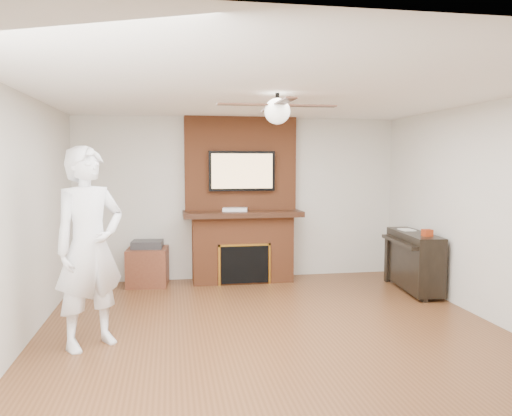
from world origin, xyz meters
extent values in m
cube|color=#532F18|center=(0.00, 0.00, -0.09)|extent=(5.36, 5.86, 0.18)
cube|color=white|center=(0.00, 0.00, 2.59)|extent=(5.36, 5.86, 0.18)
cube|color=beige|center=(0.00, 2.84, 1.25)|extent=(5.36, 0.18, 2.50)
cube|color=beige|center=(0.00, -2.84, 1.25)|extent=(5.36, 0.18, 2.50)
cube|color=beige|center=(-2.59, 0.00, 1.25)|extent=(0.18, 5.86, 2.50)
cube|color=beige|center=(2.59, 0.00, 1.25)|extent=(0.18, 5.86, 2.50)
cube|color=brown|center=(0.00, 2.50, 0.50)|extent=(1.50, 0.50, 1.00)
cube|color=black|center=(0.00, 2.47, 1.04)|extent=(1.78, 0.64, 0.08)
cube|color=brown|center=(0.00, 2.65, 1.79)|extent=(1.70, 0.20, 1.42)
cube|color=black|center=(0.00, 2.25, 0.31)|extent=(0.70, 0.06, 0.55)
cube|color=#BF8C2D|center=(0.00, 2.24, 0.60)|extent=(0.78, 0.02, 0.03)
cube|color=#BF8C2D|center=(-0.38, 2.24, 0.31)|extent=(0.03, 0.02, 0.61)
cube|color=#BF8C2D|center=(0.38, 2.24, 0.31)|extent=(0.03, 0.02, 0.61)
cube|color=black|center=(0.00, 2.50, 1.68)|extent=(1.00, 0.07, 0.60)
cube|color=#E1B477|center=(0.00, 2.47, 1.68)|extent=(0.92, 0.01, 0.52)
cylinder|color=black|center=(0.00, 0.00, 2.43)|extent=(0.04, 0.04, 0.14)
sphere|color=white|center=(0.00, 0.00, 2.32)|extent=(0.26, 0.26, 0.26)
cube|color=black|center=(0.33, 0.00, 2.38)|extent=(0.55, 0.11, 0.01)
cube|color=black|center=(0.00, 0.33, 2.38)|extent=(0.11, 0.55, 0.01)
cube|color=black|center=(-0.33, 0.00, 2.38)|extent=(0.55, 0.11, 0.01)
cube|color=black|center=(0.00, -0.33, 2.38)|extent=(0.11, 0.55, 0.01)
imported|color=white|center=(-1.85, 0.05, 0.98)|extent=(0.87, 0.82, 1.97)
cube|color=#562818|center=(-1.41, 2.48, 0.28)|extent=(0.62, 0.62, 0.55)
cube|color=#2C2C2E|center=(-1.41, 2.48, 0.61)|extent=(0.47, 0.39, 0.11)
cube|color=black|center=(2.30, 1.51, 0.44)|extent=(0.49, 1.30, 0.78)
cube|color=black|center=(2.17, 0.94, 0.34)|extent=(0.06, 0.10, 0.68)
cube|color=black|center=(2.17, 2.07, 0.34)|extent=(0.06, 0.10, 0.68)
cube|color=black|center=(2.09, 1.51, 0.70)|extent=(0.25, 1.18, 0.05)
cube|color=silver|center=(2.30, 1.75, 0.84)|extent=(0.18, 0.24, 0.01)
cube|color=#952F12|center=(2.30, 1.16, 0.87)|extent=(0.12, 0.12, 0.09)
cube|color=silver|center=(-0.11, 2.45, 1.11)|extent=(0.40, 0.28, 0.05)
cylinder|color=#C76417|center=(-0.09, 2.37, 0.06)|extent=(0.07, 0.07, 0.12)
cylinder|color=#43722D|center=(-0.04, 2.39, 0.04)|extent=(0.07, 0.07, 0.08)
cylinder|color=#F7E4C4|center=(0.07, 2.38, 0.06)|extent=(0.08, 0.08, 0.13)
cylinder|color=#323F96|center=(0.26, 2.37, 0.04)|extent=(0.06, 0.06, 0.08)
camera|label=1|loc=(-1.07, -4.94, 1.81)|focal=35.00mm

